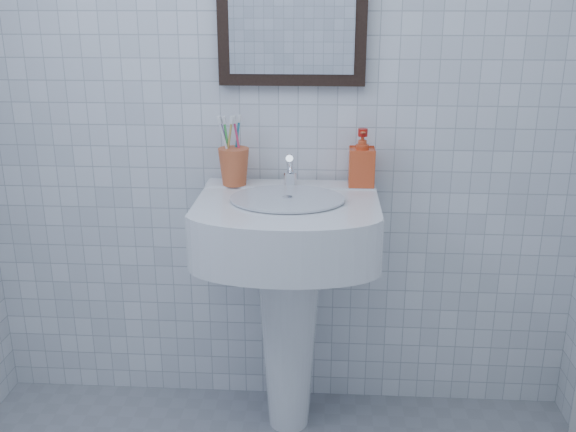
{
  "coord_description": "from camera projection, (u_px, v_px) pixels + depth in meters",
  "views": [
    {
      "loc": [
        0.17,
        -1.05,
        1.51
      ],
      "look_at": [
        0.05,
        0.86,
        0.87
      ],
      "focal_mm": 40.0,
      "sensor_mm": 36.0,
      "label": 1
    }
  ],
  "objects": [
    {
      "name": "wall_back",
      "position": [
        278.0,
        82.0,
        2.22
      ],
      "size": [
        2.2,
        0.02,
        2.5
      ],
      "primitive_type": "cube",
      "color": "white",
      "rests_on": "ground"
    },
    {
      "name": "washbasin",
      "position": [
        288.0,
        276.0,
        2.22
      ],
      "size": [
        0.59,
        0.43,
        0.91
      ],
      "color": "white",
      "rests_on": "ground"
    },
    {
      "name": "faucet",
      "position": [
        290.0,
        173.0,
        2.21
      ],
      "size": [
        0.05,
        0.1,
        0.12
      ],
      "color": "white",
      "rests_on": "washbasin"
    },
    {
      "name": "toothbrush_cup",
      "position": [
        234.0,
        167.0,
        2.22
      ],
      "size": [
        0.11,
        0.11,
        0.13
      ],
      "primitive_type": null,
      "rotation": [
        0.0,
        0.0,
        -0.01
      ],
      "color": "#C9582F",
      "rests_on": "washbasin"
    },
    {
      "name": "soap_dispenser",
      "position": [
        362.0,
        158.0,
        2.2
      ],
      "size": [
        0.09,
        0.09,
        0.2
      ],
      "primitive_type": "imported",
      "rotation": [
        0.0,
        0.0,
        -0.01
      ],
      "color": "red",
      "rests_on": "washbasin"
    }
  ]
}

